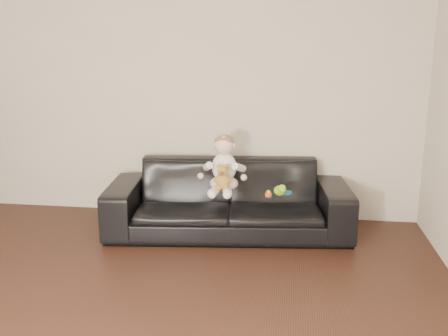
# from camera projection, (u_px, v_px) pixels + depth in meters

# --- Properties ---
(wall_back) EXTENTS (5.00, 0.00, 5.00)m
(wall_back) POSITION_uv_depth(u_px,v_px,m) (175.00, 92.00, 5.12)
(wall_back) COLOR beige
(wall_back) RESTS_ON ground
(sofa) EXTENTS (2.37, 1.14, 0.67)m
(sofa) POSITION_uv_depth(u_px,v_px,m) (228.00, 198.00, 4.79)
(sofa) COLOR black
(sofa) RESTS_ON floor
(baby) EXTENTS (0.35, 0.44, 0.53)m
(baby) POSITION_uv_depth(u_px,v_px,m) (224.00, 167.00, 4.59)
(baby) COLOR #F9D4D2
(baby) RESTS_ON sofa
(teddy_bear) EXTENTS (0.13, 0.13, 0.23)m
(teddy_bear) POSITION_uv_depth(u_px,v_px,m) (222.00, 177.00, 4.45)
(teddy_bear) COLOR olive
(teddy_bear) RESTS_ON sofa
(toy_green) EXTENTS (0.13, 0.15, 0.09)m
(toy_green) POSITION_uv_depth(u_px,v_px,m) (280.00, 191.00, 4.51)
(toy_green) COLOR #82CE18
(toy_green) RESTS_ON sofa
(toy_rattle) EXTENTS (0.07, 0.07, 0.06)m
(toy_rattle) POSITION_uv_depth(u_px,v_px,m) (268.00, 195.00, 4.44)
(toy_rattle) COLOR #E14C1A
(toy_rattle) RESTS_ON sofa
(toy_blue_disc) EXTENTS (0.11, 0.11, 0.02)m
(toy_blue_disc) POSITION_uv_depth(u_px,v_px,m) (286.00, 192.00, 4.59)
(toy_blue_disc) COLOR #177EBA
(toy_blue_disc) RESTS_ON sofa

